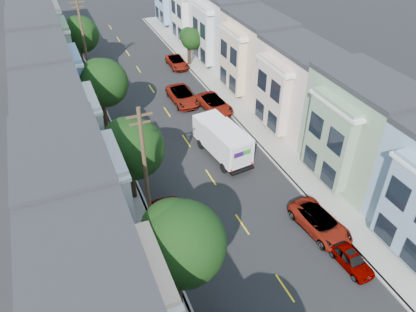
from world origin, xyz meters
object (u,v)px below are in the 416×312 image
at_px(parked_right_b, 320,223).
at_px(parked_right_d, 177,62).
at_px(fedex_truck, 222,140).
at_px(tree_b, 181,244).
at_px(tree_e, 80,35).
at_px(tree_far_r, 191,39).
at_px(parked_right_a, 350,258).
at_px(tree_d, 103,83).
at_px(parked_right_c, 215,104).
at_px(lead_sedan, 183,96).
at_px(utility_pole_far, 84,43).
at_px(tree_c, 132,149).
at_px(utility_pole_near, 146,175).
at_px(parked_left_d, 135,146).
at_px(parked_left_c, 172,222).

bearing_deg(parked_right_b, parked_right_d, 84.49).
bearing_deg(fedex_truck, tree_b, -129.38).
bearing_deg(tree_b, tree_e, 90.00).
xyz_separation_m(tree_far_r, fedex_truck, (-4.71, -20.38, -1.68)).
relative_size(tree_e, parked_right_a, 1.87).
distance_m(tree_far_r, fedex_truck, 20.98).
relative_size(tree_e, parked_right_d, 1.53).
height_order(tree_d, parked_right_b, tree_d).
xyz_separation_m(parked_right_c, parked_right_d, (0.00, 12.38, -0.08)).
height_order(tree_b, parked_right_a, tree_b).
xyz_separation_m(tree_b, tree_e, (-0.00, 36.72, -0.77)).
distance_m(tree_b, lead_sedan, 26.28).
distance_m(tree_d, utility_pole_far, 11.12).
relative_size(tree_c, utility_pole_far, 0.70).
xyz_separation_m(tree_e, utility_pole_far, (0.00, -3.87, 0.35)).
xyz_separation_m(tree_c, lead_sedan, (8.62, 13.50, -3.84)).
height_order(tree_e, tree_far_r, tree_e).
height_order(parked_right_b, parked_right_d, parked_right_b).
relative_size(tree_d, parked_right_b, 1.42).
distance_m(utility_pole_near, utility_pole_far, 26.00).
height_order(fedex_truck, parked_right_d, fedex_truck).
bearing_deg(parked_right_a, fedex_truck, 97.32).
height_order(parked_left_d, parked_right_d, parked_right_d).
relative_size(tree_e, fedex_truck, 1.08).
height_order(lead_sedan, parked_right_a, lead_sedan).
bearing_deg(lead_sedan, parked_right_b, -83.62).
relative_size(lead_sedan, parked_right_a, 1.45).
bearing_deg(tree_c, parked_right_d, 63.93).
bearing_deg(tree_c, tree_far_r, 60.05).
xyz_separation_m(parked_left_c, parked_left_d, (0.00, 10.55, -0.05)).
height_order(tree_b, tree_e, tree_b).
xyz_separation_m(lead_sedan, parked_right_a, (2.58, -25.52, -0.15)).
xyz_separation_m(tree_c, fedex_truck, (8.48, 2.52, -2.86)).
bearing_deg(tree_far_r, parked_right_d, 179.94).
bearing_deg(parked_left_c, tree_b, -97.45).
bearing_deg(tree_far_r, tree_e, 167.31).
relative_size(tree_b, fedex_truck, 1.22).
bearing_deg(parked_right_d, parked_left_c, -108.38).
distance_m(tree_far_r, parked_right_b, 31.70).
bearing_deg(tree_e, fedex_truck, -70.03).
xyz_separation_m(tree_b, parked_right_d, (11.20, 33.75, -4.93)).
relative_size(tree_d, parked_right_d, 1.60).
relative_size(fedex_truck, lead_sedan, 1.20).
bearing_deg(lead_sedan, tree_c, -122.83).
bearing_deg(parked_right_b, tree_far_r, 80.87).
xyz_separation_m(tree_e, lead_sedan, (8.62, -12.37, -4.05)).
height_order(tree_d, parked_right_d, tree_d).
bearing_deg(utility_pole_far, parked_left_c, -86.96).
bearing_deg(parked_right_c, tree_b, -122.23).
bearing_deg(tree_d, utility_pole_far, 89.99).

